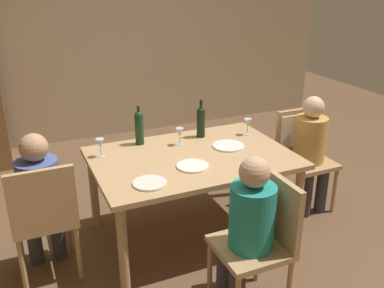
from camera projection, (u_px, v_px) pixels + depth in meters
name	position (u px, v px, depth m)	size (l,w,h in m)	color
ground_plane	(192.00, 234.00, 3.70)	(10.00, 10.00, 0.00)	brown
rear_room_partition	(106.00, 34.00, 5.52)	(6.40, 0.12, 2.70)	tan
dining_table	(192.00, 165.00, 3.45)	(1.58, 1.08, 0.74)	tan
chair_right_end	(300.00, 145.00, 4.02)	(0.44, 0.46, 0.92)	tan
chair_near	(262.00, 235.00, 2.75)	(0.44, 0.44, 0.92)	tan
chair_left_end	(44.00, 214.00, 2.99)	(0.44, 0.44, 0.92)	tan
person_woman_host	(311.00, 146.00, 3.88)	(0.29, 0.33, 1.09)	#33333D
person_man_bearded	(248.00, 225.00, 2.67)	(0.33, 0.29, 1.09)	#33333D
person_man_guest	(40.00, 193.00, 3.04)	(0.29, 0.33, 1.10)	#33333D
wine_bottle_tall_green	(139.00, 127.00, 3.60)	(0.07, 0.07, 0.34)	#19381E
wine_bottle_dark_red	(201.00, 121.00, 3.76)	(0.08, 0.08, 0.34)	black
wine_glass_near_left	(248.00, 123.00, 3.83)	(0.07, 0.07, 0.15)	silver
wine_glass_centre	(100.00, 144.00, 3.37)	(0.07, 0.07, 0.15)	silver
wine_glass_near_right	(179.00, 133.00, 3.60)	(0.07, 0.07, 0.15)	silver
dinner_plate_host	(228.00, 146.00, 3.60)	(0.26, 0.26, 0.01)	white
dinner_plate_guest_left	(150.00, 183.00, 2.96)	(0.24, 0.24, 0.01)	silver
dinner_plate_guest_right	(193.00, 166.00, 3.23)	(0.24, 0.24, 0.01)	white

